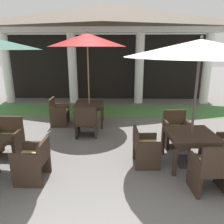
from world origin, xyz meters
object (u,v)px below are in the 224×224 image
patio_chair_near_foreground_north (8,138)px  patio_chair_mid_right_north (176,130)px  patio_table_mid_right (191,137)px  patio_umbrella_mid_left (87,41)px  patio_umbrella_mid_right (200,49)px  patio_chair_mid_right_south (211,170)px  patio_chair_mid_left_west (59,113)px  patio_table_mid_left (89,106)px  patio_chair_mid_left_south (87,122)px  patio_chair_mid_right_west (145,148)px  patio_chair_near_foreground_east (33,161)px

patio_chair_near_foreground_north → patio_chair_mid_right_north: (4.07, 0.63, 0.01)m
patio_table_mid_right → patio_umbrella_mid_left: bearing=134.6°
patio_umbrella_mid_right → patio_chair_mid_right_south: patio_umbrella_mid_right is taller
patio_umbrella_mid_left → patio_chair_mid_left_west: size_ratio=3.27×
patio_chair_near_foreground_north → patio_chair_mid_right_north: size_ratio=0.99×
patio_chair_mid_left_west → patio_umbrella_mid_left: bearing=90.0°
patio_chair_mid_right_north → patio_table_mid_left: bearing=-35.4°
patio_table_mid_right → patio_chair_mid_left_south: bearing=148.3°
patio_umbrella_mid_left → patio_table_mid_right: (2.48, -2.51, -2.03)m
patio_chair_near_foreground_north → patio_umbrella_mid_right: bearing=176.3°
patio_chair_mid_right_south → patio_chair_mid_left_south: bearing=132.1°
patio_chair_near_foreground_north → patio_chair_mid_left_south: patio_chair_mid_left_south is taller
patio_chair_mid_right_west → patio_table_mid_left: bearing=-152.6°
patio_umbrella_mid_right → patio_chair_mid_right_north: 2.23m
patio_chair_near_foreground_east → patio_table_mid_left: size_ratio=0.85×
patio_table_mid_right → patio_chair_near_foreground_north: bearing=175.2°
patio_chair_near_foreground_north → patio_umbrella_mid_left: bearing=-126.2°
patio_table_mid_left → patio_table_mid_right: size_ratio=0.91×
patio_chair_mid_left_south → patio_table_mid_right: (2.44, -1.50, 0.20)m
patio_umbrella_mid_left → patio_chair_mid_right_west: patio_umbrella_mid_left is taller
patio_chair_near_foreground_north → patio_umbrella_mid_right: patio_umbrella_mid_right is taller
patio_chair_near_foreground_east → patio_umbrella_mid_right: bearing=-76.9°
patio_table_mid_left → patio_chair_mid_right_west: patio_chair_mid_right_west is taller
patio_umbrella_mid_left → patio_chair_mid_right_north: bearing=-32.3°
patio_umbrella_mid_right → patio_chair_mid_right_west: patio_umbrella_mid_right is taller
patio_umbrella_mid_left → patio_chair_mid_right_north: (2.42, -1.53, -2.23)m
patio_chair_near_foreground_north → patio_chair_mid_right_north: bearing=-170.1°
patio_chair_mid_right_north → patio_chair_mid_right_west: 1.38m
patio_chair_near_foreground_east → patio_umbrella_mid_right: size_ratio=0.27×
patio_table_mid_right → patio_chair_mid_right_west: (-0.97, -0.05, -0.23)m
patio_chair_near_foreground_north → patio_chair_mid_right_west: patio_chair_near_foreground_north is taller
patio_umbrella_mid_left → patio_chair_mid_right_north: size_ratio=3.27×
patio_chair_near_foreground_east → patio_chair_mid_left_south: (0.72, 2.17, 0.02)m
patio_chair_near_foreground_east → patio_chair_mid_left_south: 2.29m
patio_table_mid_left → patio_table_mid_right: 3.53m
patio_chair_mid_left_west → patio_chair_mid_right_north: 3.74m
patio_table_mid_right → patio_chair_mid_right_north: (-0.05, 0.98, -0.20)m
patio_chair_near_foreground_east → patio_umbrella_mid_left: bearing=-10.9°
patio_umbrella_mid_left → patio_chair_mid_right_west: (1.50, -2.56, -2.26)m
patio_table_mid_left → patio_chair_mid_right_north: (2.42, -1.53, -0.21)m
patio_table_mid_right → patio_chair_mid_right_south: 1.00m
patio_chair_near_foreground_east → patio_chair_mid_left_west: patio_chair_mid_left_west is taller
patio_umbrella_mid_left → patio_chair_mid_right_south: patio_umbrella_mid_left is taller
patio_chair_mid_right_south → patio_umbrella_mid_left: bearing=122.9°
patio_chair_near_foreground_north → patio_umbrella_mid_left: 3.53m
patio_table_mid_left → patio_chair_mid_left_west: patio_chair_mid_left_west is taller
patio_chair_near_foreground_north → patio_chair_mid_right_south: (4.17, -1.32, 0.02)m
patio_table_mid_right → patio_umbrella_mid_right: size_ratio=0.35×
patio_chair_mid_right_west → patio_chair_mid_right_north: bearing=135.2°
patio_chair_mid_right_west → patio_chair_mid_right_south: bearing=44.8°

